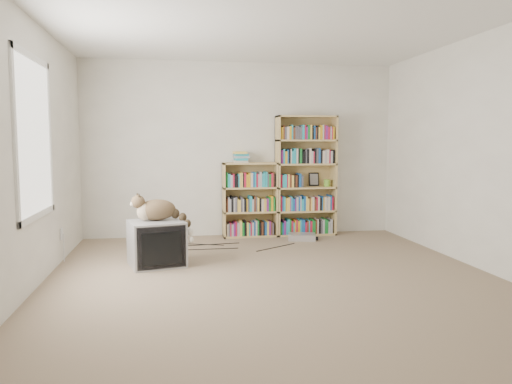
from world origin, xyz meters
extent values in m
cube|color=gray|center=(0.00, 0.00, 0.00)|extent=(4.50, 5.00, 0.01)
cube|color=white|center=(0.00, 2.50, 1.25)|extent=(4.50, 0.02, 2.50)
cube|color=white|center=(0.00, -2.50, 1.25)|extent=(4.50, 0.02, 2.50)
cube|color=white|center=(-2.25, 0.00, 1.25)|extent=(0.02, 5.00, 2.50)
cube|color=white|center=(2.25, 0.00, 1.25)|extent=(0.02, 5.00, 2.50)
cube|color=white|center=(0.00, 0.00, 2.50)|extent=(4.50, 5.00, 0.02)
cube|color=white|center=(-2.24, 0.20, 1.40)|extent=(0.02, 1.22, 1.52)
cube|color=gray|center=(-1.17, 0.80, 0.25)|extent=(0.68, 0.64, 0.49)
cube|color=black|center=(-1.11, 0.56, 0.25)|extent=(0.51, 0.16, 0.45)
cube|color=black|center=(-1.11, 0.54, 0.24)|extent=(0.41, 0.12, 0.35)
cube|color=black|center=(-1.20, 0.91, 0.24)|extent=(0.40, 0.36, 0.30)
ellipsoid|color=#3D2B19|center=(-1.16, 0.87, 0.61)|extent=(0.49, 0.38, 0.23)
ellipsoid|color=#3D2B19|center=(-1.06, 0.90, 0.60)|extent=(0.24, 0.26, 0.17)
ellipsoid|color=tan|center=(-1.30, 0.81, 0.60)|extent=(0.20, 0.20, 0.19)
ellipsoid|color=#3D2B19|center=(-1.36, 0.80, 0.71)|extent=(0.18, 0.18, 0.14)
sphere|color=beige|center=(-1.42, 0.79, 0.69)|extent=(0.07, 0.07, 0.06)
cone|color=black|center=(-1.35, 0.77, 0.78)|extent=(0.07, 0.08, 0.07)
cone|color=black|center=(-1.37, 0.85, 0.78)|extent=(0.07, 0.08, 0.07)
cube|color=tan|center=(0.51, 2.34, 0.87)|extent=(0.02, 0.30, 1.74)
cube|color=tan|center=(1.35, 2.34, 0.87)|extent=(0.02, 0.30, 1.74)
cube|color=tan|center=(0.93, 2.48, 0.87)|extent=(0.87, 0.03, 1.74)
cube|color=tan|center=(0.93, 2.34, 1.72)|extent=(0.87, 0.30, 0.02)
cube|color=tan|center=(0.93, 2.34, 0.01)|extent=(0.87, 0.30, 0.03)
cube|color=tan|center=(0.93, 2.34, 0.35)|extent=(0.87, 0.30, 0.03)
cube|color=tan|center=(0.93, 2.34, 0.70)|extent=(0.87, 0.30, 0.02)
cube|color=tan|center=(0.93, 2.34, 1.04)|extent=(0.87, 0.30, 0.02)
cube|color=tan|center=(0.93, 2.34, 1.38)|extent=(0.87, 0.30, 0.02)
cube|color=#B71836|center=(0.93, 2.34, 0.12)|extent=(0.79, 0.24, 0.19)
cube|color=#17519B|center=(0.93, 2.34, 0.46)|extent=(0.79, 0.24, 0.19)
cube|color=#157629|center=(0.93, 2.34, 0.80)|extent=(0.79, 0.24, 0.19)
cube|color=beige|center=(0.93, 2.34, 1.15)|extent=(0.79, 0.24, 0.19)
cube|color=black|center=(0.93, 2.34, 1.49)|extent=(0.79, 0.24, 0.19)
cube|color=tan|center=(-0.27, 2.34, 0.53)|extent=(0.03, 0.30, 1.07)
cube|color=tan|center=(0.48, 2.34, 0.53)|extent=(0.03, 0.30, 1.07)
cube|color=tan|center=(0.10, 2.48, 0.53)|extent=(0.78, 0.03, 1.07)
cube|color=tan|center=(0.10, 2.34, 1.06)|extent=(0.78, 0.30, 0.02)
cube|color=tan|center=(0.10, 2.34, 0.01)|extent=(0.78, 0.30, 0.03)
cube|color=tan|center=(0.10, 2.34, 0.36)|extent=(0.78, 0.30, 0.03)
cube|color=tan|center=(0.10, 2.34, 0.71)|extent=(0.78, 0.30, 0.02)
cube|color=#B71836|center=(0.10, 2.34, 0.12)|extent=(0.70, 0.24, 0.19)
cube|color=#17519B|center=(0.10, 2.34, 0.47)|extent=(0.70, 0.24, 0.19)
cube|color=#157629|center=(0.10, 2.34, 0.82)|extent=(0.70, 0.24, 0.19)
cube|color=#B71836|center=(-0.03, 2.36, 1.15)|extent=(0.22, 0.29, 0.16)
cylinder|color=#6EAA30|center=(1.25, 2.34, 0.76)|extent=(0.09, 0.09, 0.10)
cube|color=black|center=(1.08, 2.44, 0.81)|extent=(0.15, 0.05, 0.20)
cube|color=silver|center=(0.78, 1.95, 0.04)|extent=(0.43, 0.35, 0.09)
cube|color=silver|center=(-2.24, 1.15, 0.32)|extent=(0.01, 0.08, 0.13)
camera|label=1|loc=(-0.96, -4.71, 1.35)|focal=35.00mm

